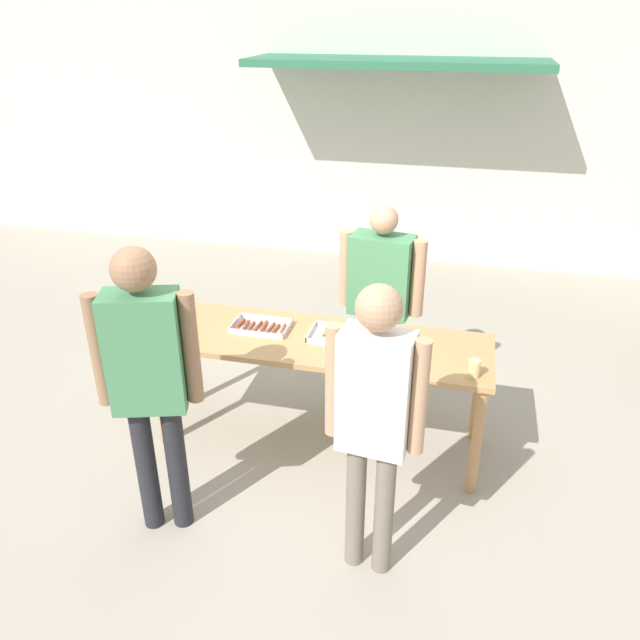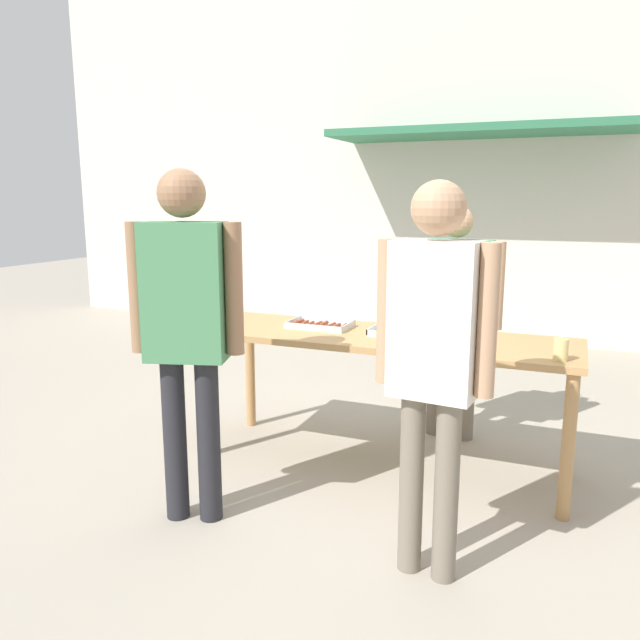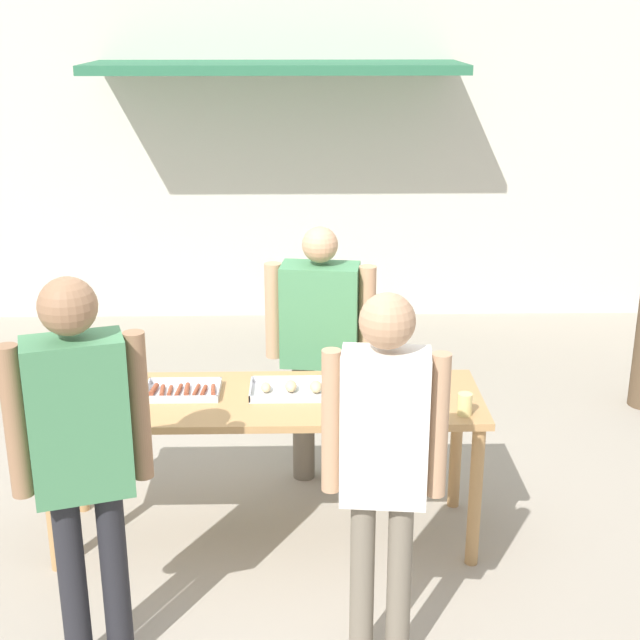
% 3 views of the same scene
% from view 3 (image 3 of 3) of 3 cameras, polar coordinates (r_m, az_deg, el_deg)
% --- Properties ---
extents(ground_plane, '(24.00, 24.00, 0.00)m').
position_cam_3_polar(ground_plane, '(5.26, -3.37, -13.55)').
color(ground_plane, '#A39989').
extents(building_facade_back, '(12.00, 1.11, 4.50)m').
position_cam_3_polar(building_facade_back, '(8.43, -2.75, 15.07)').
color(building_facade_back, beige).
rests_on(building_facade_back, ground).
extents(serving_table, '(2.36, 0.73, 0.86)m').
position_cam_3_polar(serving_table, '(4.89, -3.54, -6.02)').
color(serving_table, tan).
rests_on(serving_table, ground).
extents(food_tray_sausages, '(0.40, 0.26, 0.04)m').
position_cam_3_polar(food_tray_sausages, '(4.94, -8.80, -4.53)').
color(food_tray_sausages, silver).
rests_on(food_tray_sausages, serving_table).
extents(food_tray_buns, '(0.45, 0.29, 0.07)m').
position_cam_3_polar(food_tray_buns, '(4.89, -1.75, -4.44)').
color(food_tray_buns, silver).
rests_on(food_tray_buns, serving_table).
extents(condiment_jar_mustard, '(0.06, 0.06, 0.06)m').
position_cam_3_polar(condiment_jar_mustard, '(4.77, -16.49, -5.77)').
color(condiment_jar_mustard, '#567A38').
rests_on(condiment_jar_mustard, serving_table).
extents(condiment_jar_ketchup, '(0.06, 0.06, 0.06)m').
position_cam_3_polar(condiment_jar_ketchup, '(4.74, -15.52, -5.83)').
color(condiment_jar_ketchup, gold).
rests_on(condiment_jar_ketchup, serving_table).
extents(beer_cup, '(0.08, 0.08, 0.12)m').
position_cam_3_polar(beer_cup, '(4.67, 9.26, -5.34)').
color(beer_cup, '#DBC67A').
rests_on(beer_cup, serving_table).
extents(person_server_behind_table, '(0.67, 0.32, 1.65)m').
position_cam_3_polar(person_server_behind_table, '(5.43, 0.00, -1.02)').
color(person_server_behind_table, '#756B5B').
rests_on(person_server_behind_table, ground).
extents(person_customer_holding_hotdog, '(0.57, 0.33, 1.84)m').
position_cam_3_polar(person_customer_holding_hotdog, '(3.91, -15.05, -7.68)').
color(person_customer_holding_hotdog, '#232328').
rests_on(person_customer_holding_hotdog, ground).
extents(person_customer_with_cup, '(0.53, 0.24, 1.78)m').
position_cam_3_polar(person_customer_with_cup, '(3.80, 4.11, -8.32)').
color(person_customer_with_cup, '#756B5B').
rests_on(person_customer_with_cup, ground).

